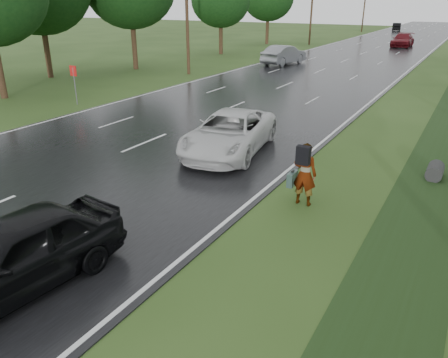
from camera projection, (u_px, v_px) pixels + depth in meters
road at (357, 56)px, 48.89m from camera, size 14.00×180.00×0.04m
edge_stripe_east at (422, 59)px, 45.77m from camera, size 0.12×180.00×0.01m
edge_stripe_west at (300, 52)px, 51.98m from camera, size 0.12×180.00×0.01m
center_line at (357, 56)px, 48.88m from camera, size 0.12×180.00×0.01m
road_sign at (74, 77)px, 25.73m from camera, size 0.50×0.06×2.30m
utility_pole_mid at (187, 9)px, 35.11m from camera, size 1.60×0.26×10.00m
utility_pole_far at (312, 5)px, 59.16m from camera, size 1.60×0.26×10.00m
utility_pole_distant at (365, 3)px, 83.21m from camera, size 1.60×0.26×10.00m
tree_west_d at (221, 0)px, 48.40m from camera, size 6.60×6.60×8.80m
pedestrian at (304, 173)px, 13.18m from camera, size 0.89×0.78×1.97m
white_pickup at (229, 133)px, 17.77m from camera, size 3.64×6.23×1.63m
dark_sedan at (14, 254)px, 9.25m from camera, size 2.49×5.12×1.68m
silver_sedan at (284, 55)px, 42.01m from camera, size 2.79×5.68×1.79m
far_car_red at (403, 40)px, 57.70m from camera, size 2.39×5.83×1.69m
far_car_dark at (397, 27)px, 87.41m from camera, size 2.27×4.71×1.49m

